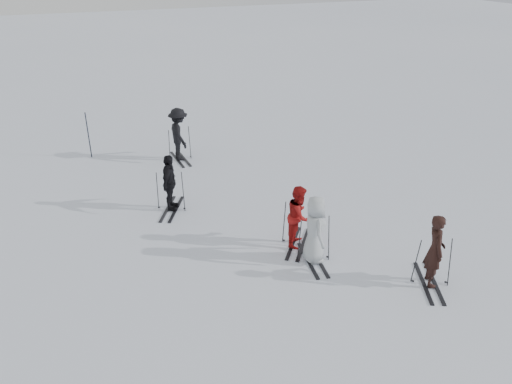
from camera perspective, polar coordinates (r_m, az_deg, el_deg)
ground at (r=13.89m, az=1.55°, el=-5.39°), size 120.00×120.00×0.00m
skier_near_dark at (r=12.39m, az=19.76°, el=-6.40°), size 0.68×0.79×1.82m
skier_red at (r=13.28m, az=4.97°, el=-2.83°), size 1.01×1.05×1.70m
skier_grey at (r=12.61m, az=6.72°, el=-4.37°), size 0.71×0.96×1.78m
skier_uphill_left at (r=15.24m, az=-9.84°, el=0.95°), size 0.86×1.11×1.76m
skier_uphill_far at (r=18.99m, az=-8.80°, el=6.48°), size 0.78×1.30×1.97m
skis_near_dark at (r=12.53m, az=19.57°, el=-7.45°), size 1.98×1.59×1.28m
skis_red at (r=13.37m, az=4.93°, el=-3.55°), size 2.02×1.85×1.32m
skis_grey at (r=12.74m, az=6.66°, el=-5.36°), size 1.88×1.22×1.27m
skis_uphill_left at (r=15.33m, az=-9.77°, el=0.17°), size 2.01×1.66×1.30m
skis_uphill_far at (r=19.10m, az=-8.73°, el=5.52°), size 1.81×1.01×1.29m
piste_marker at (r=20.06m, az=-18.61°, el=6.18°), size 0.04×0.04×1.78m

